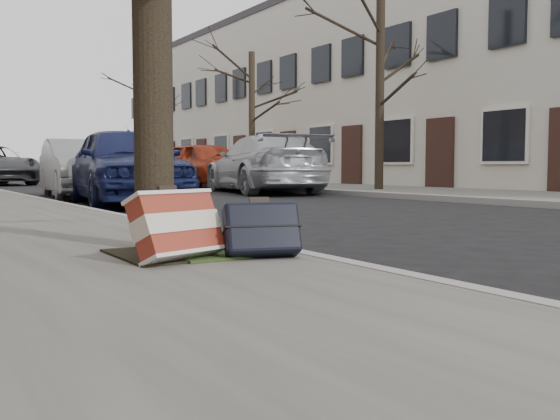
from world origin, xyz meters
TOP-DOWN VIEW (x-y plane):
  - ground at (0.00, 0.00)m, footprint 120.00×120.00m
  - far_sidewalk at (7.80, 15.00)m, footprint 4.00×70.00m
  - house_far at (13.15, 16.00)m, footprint 6.70×40.00m
  - dirt_patch at (-2.00, 1.20)m, footprint 0.85×0.85m
  - suitcase_red at (-2.15, 0.90)m, footprint 0.64×0.48m
  - suitcase_navy at (-1.62, 0.76)m, footprint 0.55×0.42m
  - car_near_front at (0.10, 8.60)m, footprint 2.31×4.56m
  - car_near_mid at (0.07, 11.70)m, footprint 1.79×4.17m
  - car_far_front at (4.88, 11.70)m, footprint 3.16×5.56m
  - car_far_back at (5.00, 16.52)m, footprint 2.51×4.74m
  - tree_far_a at (7.20, 9.69)m, footprint 0.23×0.23m
  - tree_far_b at (7.20, 16.39)m, footprint 0.22×0.22m
  - tree_far_c at (7.20, 26.76)m, footprint 0.21×0.21m

SIDE VIEW (x-z plane):
  - ground at x=0.00m, z-range 0.00..0.00m
  - far_sidewalk at x=7.80m, z-range 0.00..0.12m
  - dirt_patch at x=-2.00m, z-range 0.12..0.14m
  - suitcase_navy at x=-1.62m, z-range 0.12..0.50m
  - suitcase_red at x=-2.15m, z-range 0.12..0.56m
  - car_near_mid at x=0.07m, z-range 0.00..1.34m
  - car_near_front at x=0.10m, z-range 0.00..1.49m
  - car_far_front at x=4.88m, z-range 0.00..1.52m
  - car_far_back at x=5.00m, z-range 0.00..1.53m
  - tree_far_b at x=7.20m, z-range 0.12..4.69m
  - tree_far_c at x=7.20m, z-range 0.12..5.32m
  - tree_far_a at x=7.20m, z-range 0.12..5.36m
  - house_far at x=13.15m, z-range 0.00..7.20m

